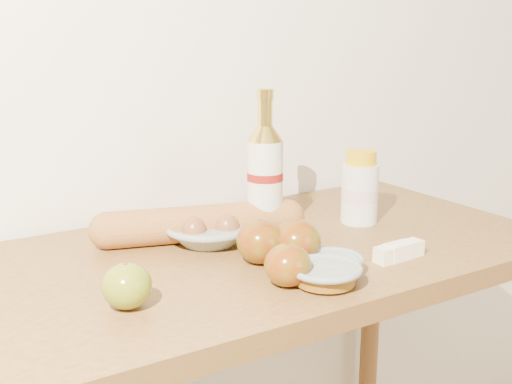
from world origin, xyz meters
The scene contains 13 objects.
back_wall centered at (0.00, 1.51, 1.30)m, with size 3.50×0.02×2.60m, color white.
table centered at (0.00, 1.18, 0.78)m, with size 1.20×0.60×0.90m.
bourbon_bottle centered at (0.08, 1.24, 1.02)m, with size 0.08×0.08×0.29m.
cream_bottle centered at (0.30, 1.21, 0.97)m, with size 0.10×0.10×0.16m.
egg_bowl centered at (-0.04, 1.26, 0.93)m, with size 0.21×0.21×0.06m.
baguette centered at (-0.05, 1.28, 0.94)m, with size 0.43×0.19×0.07m.
apple_yellowgreen centered at (-0.29, 1.05, 0.93)m, with size 0.09×0.09×0.07m.
apple_redgreen_front centered at (-0.03, 1.00, 0.94)m, with size 0.10×0.10×0.07m.
apple_redgreen_right centered at (0.04, 1.08, 0.94)m, with size 0.11×0.11×0.08m.
sugar_bowl centered at (0.07, 1.00, 0.92)m, with size 0.12×0.12×0.03m.
syrup_bowl centered at (0.02, 0.97, 0.92)m, with size 0.13×0.13×0.03m.
butter_stick centered at (0.21, 0.99, 0.91)m, with size 0.11×0.03×0.03m.
apple_extra centered at (-0.01, 1.11, 0.94)m, with size 0.11×0.11×0.08m.
Camera 1 is at (-0.59, 0.20, 1.31)m, focal length 45.00 mm.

